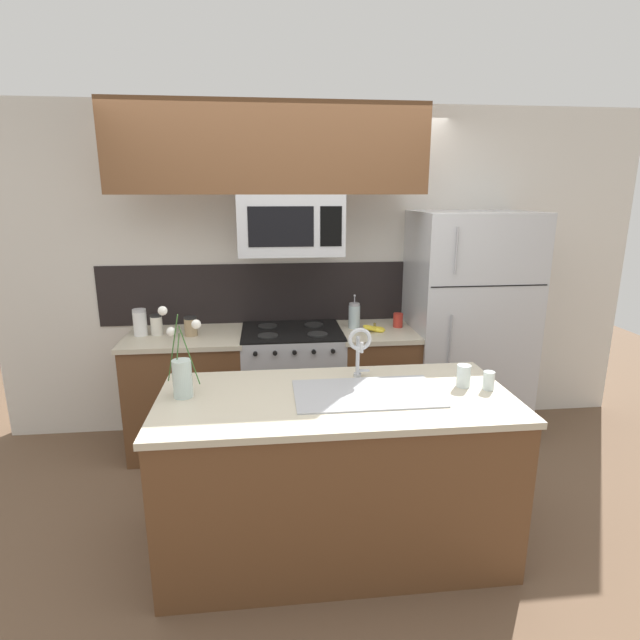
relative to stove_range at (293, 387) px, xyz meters
name	(u,v)px	position (x,y,z in m)	size (l,w,h in m)	color
ground_plane	(302,508)	(0.00, -0.90, -0.46)	(10.00, 10.00, 0.00)	brown
rear_partition	(325,273)	(0.30, 0.38, 0.84)	(5.20, 0.10, 2.60)	silver
splash_band	(289,293)	(0.00, 0.32, 0.69)	(3.00, 0.01, 0.48)	black
back_counter_left	(189,392)	(-0.80, 0.00, -0.01)	(0.87, 0.65, 0.91)	brown
back_counter_right	(375,384)	(0.66, 0.00, -0.01)	(0.59, 0.65, 0.91)	brown
stove_range	(293,387)	(0.00, 0.00, 0.00)	(0.76, 0.64, 0.93)	#B7BABF
microwave	(290,225)	(0.00, -0.02, 1.25)	(0.74, 0.40, 0.42)	#B7BABF
upper_cabinet_band	(269,149)	(-0.14, -0.05, 1.77)	(2.16, 0.34, 0.60)	brown
refrigerator	(466,327)	(1.39, 0.02, 0.44)	(0.89, 0.74, 1.80)	#B7BABF
storage_jar_tall	(140,322)	(-1.12, 0.03, 0.55)	(0.10, 0.10, 0.20)	silver
storage_jar_medium	(157,325)	(-1.00, 0.03, 0.53)	(0.09, 0.09, 0.16)	silver
storage_jar_short	(191,326)	(-0.75, -0.01, 0.52)	(0.10, 0.10, 0.14)	#997F5B
banana_bunch	(375,329)	(0.63, -0.06, 0.47)	(0.19, 0.13, 0.08)	yellow
french_press	(354,316)	(0.49, 0.06, 0.55)	(0.09, 0.09, 0.27)	silver
coffee_tin	(398,320)	(0.84, 0.05, 0.50)	(0.08, 0.08, 0.11)	#B22D23
island_counter	(335,472)	(0.16, -1.25, -0.01)	(1.86, 0.85, 0.91)	brown
kitchen_sink	(366,406)	(0.32, -1.25, 0.38)	(0.76, 0.44, 0.16)	#ADAFB5
sink_faucet	(359,346)	(0.33, -1.03, 0.65)	(0.14, 0.14, 0.31)	#B7BABF
drinking_glass	(464,376)	(0.87, -1.20, 0.51)	(0.08, 0.08, 0.12)	silver
spare_glass	(489,381)	(0.99, -1.26, 0.50)	(0.06, 0.06, 0.10)	silver
flower_vase	(182,374)	(-0.63, -1.18, 0.57)	(0.22, 0.13, 0.47)	silver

